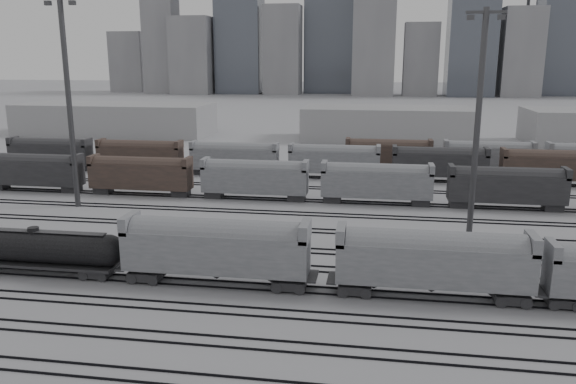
# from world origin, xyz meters

# --- Properties ---
(ground) EXTENTS (900.00, 900.00, 0.00)m
(ground) POSITION_xyz_m (0.00, 0.00, 0.00)
(ground) COLOR #B3B3B8
(ground) RESTS_ON ground
(tracks) EXTENTS (220.00, 71.50, 0.16)m
(tracks) POSITION_xyz_m (0.00, 17.50, 0.08)
(tracks) COLOR black
(tracks) RESTS_ON ground
(tank_car_b) EXTENTS (17.30, 2.88, 4.27)m
(tank_car_b) POSITION_xyz_m (-22.94, 1.00, 2.47)
(tank_car_b) COLOR #232326
(tank_car_b) RESTS_ON ground
(hopper_car_a) EXTENTS (16.39, 3.26, 5.86)m
(hopper_car_a) POSITION_xyz_m (-5.73, 1.00, 3.62)
(hopper_car_a) COLOR #232326
(hopper_car_a) RESTS_ON ground
(hopper_car_b) EXTENTS (15.92, 3.16, 5.70)m
(hopper_car_b) POSITION_xyz_m (12.70, 1.00, 3.52)
(hopper_car_b) COLOR #232326
(hopper_car_b) RESTS_ON ground
(light_mast_b) EXTENTS (4.37, 0.70, 27.29)m
(light_mast_b) POSITION_xyz_m (-31.79, 24.27, 14.48)
(light_mast_b) COLOR #3C3C3F
(light_mast_b) RESTS_ON ground
(light_mast_c) EXTENTS (3.90, 0.62, 24.40)m
(light_mast_c) POSITION_xyz_m (17.98, 16.25, 12.94)
(light_mast_c) COLOR #3C3C3F
(light_mast_c) RESTS_ON ground
(bg_string_near) EXTENTS (151.00, 3.00, 5.60)m
(bg_string_near) POSITION_xyz_m (8.00, 32.00, 2.80)
(bg_string_near) COLOR gray
(bg_string_near) RESTS_ON ground
(bg_string_mid) EXTENTS (151.00, 3.00, 5.60)m
(bg_string_mid) POSITION_xyz_m (18.00, 48.00, 2.80)
(bg_string_mid) COLOR #232326
(bg_string_mid) RESTS_ON ground
(bg_string_far) EXTENTS (66.00, 3.00, 5.60)m
(bg_string_far) POSITION_xyz_m (35.50, 56.00, 2.80)
(bg_string_far) COLOR #4F3B32
(bg_string_far) RESTS_ON ground
(warehouse_left) EXTENTS (50.00, 18.00, 8.00)m
(warehouse_left) POSITION_xyz_m (-60.00, 95.00, 4.00)
(warehouse_left) COLOR #979799
(warehouse_left) RESTS_ON ground
(warehouse_mid) EXTENTS (40.00, 18.00, 8.00)m
(warehouse_mid) POSITION_xyz_m (10.00, 95.00, 4.00)
(warehouse_mid) COLOR #979799
(warehouse_mid) RESTS_ON ground
(skyline) EXTENTS (316.00, 22.40, 95.00)m
(skyline) POSITION_xyz_m (10.84, 280.00, 34.73)
(skyline) COLOR gray
(skyline) RESTS_ON ground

